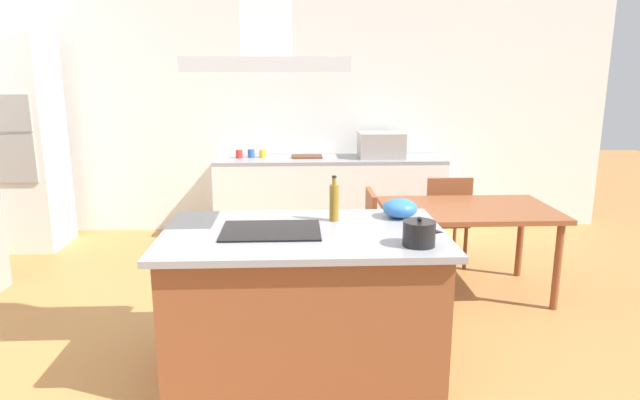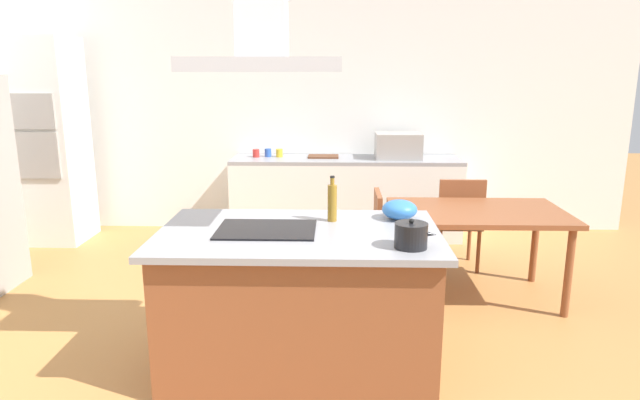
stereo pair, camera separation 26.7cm
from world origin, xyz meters
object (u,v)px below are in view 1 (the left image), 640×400
at_px(countertop_microwave, 381,145).
at_px(chair_facing_back_wall, 445,215).
at_px(cutting_board, 307,156).
at_px(coffee_mug_red, 239,154).
at_px(tea_kettle, 419,233).
at_px(dining_table, 468,217).
at_px(chair_at_left_end, 358,237).
at_px(range_hood, 267,26).
at_px(mixing_bowl, 400,208).
at_px(olive_oil_bottle, 334,202).
at_px(wall_oven_stack, 22,144).
at_px(coffee_mug_blue, 251,153).
at_px(cooktop, 271,231).
at_px(coffee_mug_yellow, 263,153).

height_order(countertop_microwave, chair_facing_back_wall, countertop_microwave).
relative_size(cutting_board, chair_facing_back_wall, 0.38).
bearing_deg(coffee_mug_red, tea_kettle, -67.83).
relative_size(dining_table, chair_at_left_end, 1.57).
xyz_separation_m(countertop_microwave, range_hood, (-1.11, -2.88, 1.06)).
bearing_deg(tea_kettle, coffee_mug_red, 112.17).
relative_size(tea_kettle, cutting_board, 0.69).
bearing_deg(range_hood, mixing_bowl, 19.31).
height_order(tea_kettle, olive_oil_bottle, olive_oil_bottle).
bearing_deg(olive_oil_bottle, countertop_microwave, 74.97).
bearing_deg(chair_facing_back_wall, range_hood, -131.13).
bearing_deg(range_hood, tea_kettle, -20.42).
xyz_separation_m(wall_oven_stack, chair_at_left_end, (3.37, -1.50, -0.59)).
bearing_deg(dining_table, chair_at_left_end, 180.00).
relative_size(tea_kettle, range_hood, 0.26).
relative_size(coffee_mug_red, coffee_mug_blue, 1.00).
xyz_separation_m(olive_oil_bottle, dining_table, (1.18, 0.91, -0.36)).
xyz_separation_m(coffee_mug_red, wall_oven_stack, (-2.23, -0.27, 0.16)).
height_order(olive_oil_bottle, coffee_mug_red, olive_oil_bottle).
xyz_separation_m(cooktop, coffee_mug_blue, (-0.34, 2.96, 0.04)).
relative_size(countertop_microwave, wall_oven_stack, 0.23).
bearing_deg(coffee_mug_blue, coffee_mug_red, -162.79).
bearing_deg(coffee_mug_yellow, countertop_microwave, -2.52).
xyz_separation_m(tea_kettle, coffee_mug_red, (-1.32, 3.23, -0.03)).
bearing_deg(coffee_mug_red, chair_at_left_end, -57.31).
height_order(mixing_bowl, range_hood, range_hood).
xyz_separation_m(cooktop, countertop_microwave, (1.11, 2.88, 0.13)).
relative_size(countertop_microwave, chair_at_left_end, 0.56).
distance_m(countertop_microwave, wall_oven_stack, 3.82).
height_order(coffee_mug_yellow, dining_table, coffee_mug_yellow).
xyz_separation_m(olive_oil_bottle, wall_oven_stack, (-3.10, 2.41, 0.07)).
xyz_separation_m(olive_oil_bottle, chair_at_left_end, (0.26, 0.91, -0.52)).
height_order(tea_kettle, range_hood, range_hood).
relative_size(cooktop, coffee_mug_blue, 6.67).
distance_m(coffee_mug_blue, range_hood, 3.19).
height_order(coffee_mug_blue, cutting_board, coffee_mug_blue).
distance_m(cooktop, coffee_mug_red, 2.95).
xyz_separation_m(tea_kettle, coffee_mug_blue, (-1.19, 3.27, -0.03)).
height_order(coffee_mug_blue, chair_facing_back_wall, coffee_mug_blue).
bearing_deg(countertop_microwave, chair_at_left_end, -104.47).
bearing_deg(coffee_mug_blue, dining_table, -43.32).
bearing_deg(coffee_mug_red, chair_facing_back_wall, -28.35).
xyz_separation_m(cooktop, olive_oil_bottle, (0.40, 0.23, 0.12)).
bearing_deg(cooktop, chair_at_left_end, 59.86).
xyz_separation_m(wall_oven_stack, range_hood, (2.70, -2.65, 1.00)).
xyz_separation_m(countertop_microwave, coffee_mug_yellow, (-1.33, 0.06, -0.09)).
relative_size(countertop_microwave, range_hood, 0.56).
bearing_deg(olive_oil_bottle, wall_oven_stack, 142.12).
distance_m(cooktop, olive_oil_bottle, 0.48).
relative_size(cooktop, coffee_mug_yellow, 6.67).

